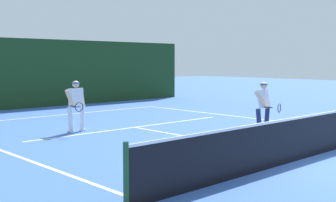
# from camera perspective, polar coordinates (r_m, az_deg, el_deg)

# --- Properties ---
(ground_plane) EXTENTS (80.00, 80.00, 0.00)m
(ground_plane) POSITION_cam_1_polar(r_m,az_deg,el_deg) (10.88, 17.58, -7.00)
(ground_plane) COLOR #3C65BD
(court_line_baseline_far) EXTENTS (9.81, 0.10, 0.01)m
(court_line_baseline_far) POSITION_cam_1_polar(r_m,az_deg,el_deg) (19.02, -13.46, -1.74)
(court_line_baseline_far) COLOR white
(court_line_baseline_far) RESTS_ON ground_plane
(court_line_service) EXTENTS (8.00, 0.10, 0.01)m
(court_line_service) POSITION_cam_1_polar(r_m,az_deg,el_deg) (15.06, -4.36, -3.41)
(court_line_service) COLOR white
(court_line_service) RESTS_ON ground_plane
(court_line_centre) EXTENTS (0.10, 6.40, 0.01)m
(court_line_centre) POSITION_cam_1_polar(r_m,az_deg,el_deg) (12.72, 4.88, -5.01)
(court_line_centre) COLOR white
(court_line_centre) RESTS_ON ground_plane
(tennis_net) EXTENTS (10.75, 0.09, 1.05)m
(tennis_net) POSITION_cam_1_polar(r_m,az_deg,el_deg) (10.79, 17.65, -4.33)
(tennis_net) COLOR #1E4723
(tennis_net) RESTS_ON ground_plane
(player_near) EXTENTS (1.07, 0.92, 1.60)m
(player_near) POSITION_cam_1_polar(r_m,az_deg,el_deg) (14.10, 12.27, -0.52)
(player_near) COLOR #1E234C
(player_near) RESTS_ON ground_plane
(player_far) EXTENTS (0.76, 0.84, 1.64)m
(player_far) POSITION_cam_1_polar(r_m,az_deg,el_deg) (14.26, -11.81, -0.36)
(player_far) COLOR silver
(player_far) RESTS_ON ground_plane
(tennis_ball) EXTENTS (0.07, 0.07, 0.07)m
(tennis_ball) POSITION_cam_1_polar(r_m,az_deg,el_deg) (14.60, 20.42, -3.88)
(tennis_ball) COLOR #D1E033
(tennis_ball) RESTS_ON ground_plane
(back_fence_windscreen) EXTENTS (19.63, 0.12, 3.32)m
(back_fence_windscreen) POSITION_cam_1_polar(r_m,az_deg,el_deg) (21.98, -18.04, 3.40)
(back_fence_windscreen) COLOR #193819
(back_fence_windscreen) RESTS_ON ground_plane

